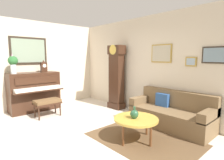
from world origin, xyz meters
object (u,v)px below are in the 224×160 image
object	(u,v)px
grandfather_clock	(116,79)
mantel_clock	(44,67)
piano_bench	(47,102)
green_jug	(134,114)
flower_vase	(13,63)
piano	(34,91)
coffee_table	(136,120)
couch	(171,113)

from	to	relation	value
grandfather_clock	mantel_clock	size ratio (longest dim) A/B	5.34
piano_bench	green_jug	bearing A→B (deg)	14.77
green_jug	flower_vase	bearing A→B (deg)	-159.61
piano	green_jug	distance (m)	3.50
piano	green_jug	size ratio (longest dim) A/B	6.00
mantel_clock	green_jug	distance (m)	3.54
flower_vase	green_jug	size ratio (longest dim) A/B	2.42
coffee_table	flower_vase	xyz separation A→B (m)	(-3.43, -1.31, 1.07)
coffee_table	mantel_clock	distance (m)	3.58
grandfather_clock	flower_vase	bearing A→B (deg)	-120.32
flower_vase	green_jug	xyz separation A→B (m)	(3.42, 1.27, -0.96)
coffee_table	green_jug	size ratio (longest dim) A/B	3.67
piano	mantel_clock	world-z (taller)	mantel_clock
piano	flower_vase	distance (m)	1.05
grandfather_clock	mantel_clock	distance (m)	2.33
grandfather_clock	couch	world-z (taller)	grandfather_clock
grandfather_clock	mantel_clock	xyz separation A→B (m)	(-1.52, -1.73, 0.39)
flower_vase	coffee_table	bearing A→B (deg)	20.89
grandfather_clock	coffee_table	size ratio (longest dim) A/B	2.31
couch	coffee_table	world-z (taller)	couch
mantel_clock	piano_bench	bearing A→B (deg)	-18.33
piano_bench	couch	bearing A→B (deg)	35.41
couch	green_jug	bearing A→B (deg)	-94.73
couch	green_jug	size ratio (longest dim) A/B	7.92
green_jug	couch	bearing A→B (deg)	85.27
mantel_clock	flower_vase	bearing A→B (deg)	-90.03
grandfather_clock	flower_vase	size ratio (longest dim) A/B	3.50
grandfather_clock	coffee_table	distance (m)	2.37
mantel_clock	couch	bearing A→B (deg)	24.86
couch	green_jug	distance (m)	1.25
mantel_clock	flower_vase	size ratio (longest dim) A/B	0.66
coffee_table	piano	bearing A→B (deg)	-167.39
piano	grandfather_clock	world-z (taller)	grandfather_clock
piano_bench	flower_vase	distance (m)	1.50
piano	mantel_clock	xyz separation A→B (m)	(0.00, 0.33, 0.76)
coffee_table	green_jug	distance (m)	0.13
coffee_table	flower_vase	distance (m)	3.83
piano	piano_bench	bearing A→B (deg)	3.28
couch	grandfather_clock	bearing A→B (deg)	177.24
piano_bench	couch	world-z (taller)	couch
piano	flower_vase	world-z (taller)	flower_vase
piano	couch	size ratio (longest dim) A/B	0.76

